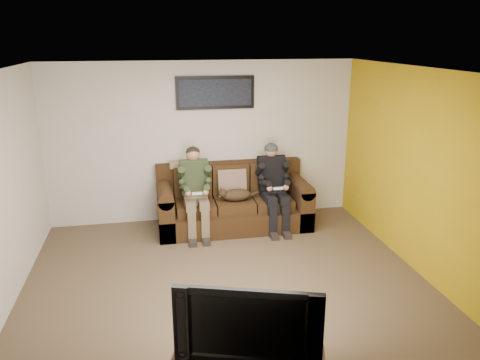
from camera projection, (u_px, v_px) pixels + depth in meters
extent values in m
plane|color=brown|center=(227.00, 281.00, 5.89)|extent=(5.00, 5.00, 0.00)
plane|color=silver|center=(225.00, 70.00, 5.12)|extent=(5.00, 5.00, 0.00)
plane|color=beige|center=(204.00, 142.00, 7.62)|extent=(5.00, 0.00, 5.00)
plane|color=beige|center=(276.00, 275.00, 3.40)|extent=(5.00, 0.00, 5.00)
plane|color=beige|center=(419.00, 172.00, 5.97)|extent=(0.00, 4.50, 4.50)
plane|color=gold|center=(418.00, 172.00, 5.96)|extent=(0.00, 4.50, 4.50)
cube|color=#352110|center=(234.00, 217.00, 7.56)|extent=(2.40, 1.03, 0.33)
cube|color=#352110|center=(229.00, 180.00, 7.80)|extent=(2.40, 0.22, 0.65)
cube|color=#352110|center=(166.00, 212.00, 7.31)|extent=(0.24, 1.03, 0.65)
cube|color=#352110|center=(298.00, 203.00, 7.71)|extent=(0.24, 1.03, 0.65)
cylinder|color=#352110|center=(165.00, 192.00, 7.22)|extent=(0.24, 1.03, 0.24)
cylinder|color=#352110|center=(298.00, 184.00, 7.61)|extent=(0.24, 1.03, 0.24)
cube|color=#3D2712|center=(195.00, 206.00, 7.33)|extent=(0.60, 0.65, 0.15)
cube|color=#3D2712|center=(193.00, 181.00, 7.52)|extent=(0.60, 0.15, 0.48)
cube|color=#3D2712|center=(234.00, 204.00, 7.44)|extent=(0.60, 0.65, 0.15)
cube|color=#3D2712|center=(231.00, 179.00, 7.64)|extent=(0.60, 0.15, 0.48)
cube|color=#3D2712|center=(272.00, 201.00, 7.55)|extent=(0.60, 0.65, 0.15)
cube|color=#3D2712|center=(267.00, 177.00, 7.75)|extent=(0.60, 0.15, 0.48)
cube|color=#826755|center=(232.00, 183.00, 7.52)|extent=(0.46, 0.22, 0.45)
cube|color=tan|center=(185.00, 164.00, 7.55)|extent=(0.49, 0.24, 0.09)
cube|color=brown|center=(195.00, 198.00, 7.25)|extent=(0.36, 0.30, 0.14)
cube|color=#2E3922|center=(194.00, 178.00, 7.26)|extent=(0.40, 0.30, 0.53)
cylinder|color=#2E3922|center=(193.00, 165.00, 7.21)|extent=(0.44, 0.18, 0.18)
sphere|color=#A4755D|center=(193.00, 154.00, 7.18)|extent=(0.21, 0.21, 0.21)
cube|color=brown|center=(190.00, 204.00, 7.05)|extent=(0.15, 0.42, 0.13)
cube|color=brown|center=(203.00, 203.00, 7.08)|extent=(0.15, 0.42, 0.13)
cube|color=brown|center=(192.00, 227.00, 6.95)|extent=(0.12, 0.13, 0.48)
cube|color=brown|center=(205.00, 226.00, 6.99)|extent=(0.12, 0.13, 0.48)
cube|color=black|center=(193.00, 242.00, 6.93)|extent=(0.11, 0.26, 0.08)
cube|color=black|center=(206.00, 240.00, 6.97)|extent=(0.11, 0.26, 0.08)
cylinder|color=#2E3922|center=(181.00, 174.00, 7.12)|extent=(0.11, 0.30, 0.28)
cylinder|color=#2E3922|center=(207.00, 172.00, 7.20)|extent=(0.11, 0.30, 0.28)
cylinder|color=#2E3922|center=(185.00, 188.00, 6.97)|extent=(0.14, 0.32, 0.15)
cylinder|color=#2E3922|center=(207.00, 187.00, 7.03)|extent=(0.14, 0.32, 0.15)
sphere|color=#A4755D|center=(188.00, 194.00, 6.88)|extent=(0.09, 0.09, 0.09)
sphere|color=#A4755D|center=(206.00, 192.00, 6.93)|extent=(0.09, 0.09, 0.09)
cube|color=white|center=(197.00, 193.00, 6.89)|extent=(0.15, 0.04, 0.03)
ellipsoid|color=black|center=(193.00, 152.00, 7.19)|extent=(0.22, 0.22, 0.17)
cube|color=black|center=(272.00, 193.00, 7.48)|extent=(0.36, 0.30, 0.14)
cube|color=black|center=(271.00, 174.00, 7.48)|extent=(0.40, 0.30, 0.53)
cylinder|color=black|center=(271.00, 161.00, 7.44)|extent=(0.44, 0.18, 0.18)
sphere|color=#A5755C|center=(271.00, 151.00, 7.41)|extent=(0.21, 0.21, 0.21)
cube|color=black|center=(269.00, 198.00, 7.27)|extent=(0.15, 0.42, 0.13)
cube|color=black|center=(282.00, 198.00, 7.31)|extent=(0.15, 0.42, 0.13)
cube|color=black|center=(272.00, 221.00, 7.18)|extent=(0.12, 0.13, 0.48)
cube|color=black|center=(285.00, 220.00, 7.21)|extent=(0.12, 0.13, 0.48)
cube|color=black|center=(273.00, 235.00, 7.16)|extent=(0.11, 0.26, 0.08)
cube|color=black|center=(286.00, 234.00, 7.20)|extent=(0.11, 0.26, 0.08)
cylinder|color=black|center=(260.00, 169.00, 7.35)|extent=(0.11, 0.30, 0.28)
cylinder|color=black|center=(285.00, 168.00, 7.42)|extent=(0.11, 0.30, 0.28)
cylinder|color=black|center=(265.00, 183.00, 7.20)|extent=(0.14, 0.32, 0.15)
cylinder|color=black|center=(286.00, 182.00, 7.26)|extent=(0.14, 0.32, 0.15)
sphere|color=#A5755C|center=(270.00, 188.00, 7.11)|extent=(0.09, 0.09, 0.09)
sphere|color=#A5755C|center=(286.00, 187.00, 7.15)|extent=(0.09, 0.09, 0.09)
cube|color=white|center=(278.00, 188.00, 7.11)|extent=(0.15, 0.04, 0.03)
ellipsoid|color=black|center=(271.00, 149.00, 7.40)|extent=(0.22, 0.22, 0.19)
ellipsoid|color=#46331B|center=(236.00, 195.00, 7.33)|extent=(0.47, 0.26, 0.19)
sphere|color=#46331B|center=(223.00, 193.00, 7.24)|extent=(0.14, 0.14, 0.14)
cone|color=#46331B|center=(222.00, 189.00, 7.19)|extent=(0.04, 0.04, 0.04)
cone|color=#46331B|center=(221.00, 188.00, 7.25)|extent=(0.04, 0.04, 0.04)
cylinder|color=#46331B|center=(251.00, 195.00, 7.43)|extent=(0.26, 0.13, 0.08)
cube|color=black|center=(215.00, 93.00, 7.39)|extent=(1.25, 0.04, 0.52)
cube|color=black|center=(216.00, 93.00, 7.37)|extent=(1.15, 0.01, 0.42)
imported|color=black|center=(249.00, 320.00, 3.82)|extent=(1.19, 0.52, 0.69)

